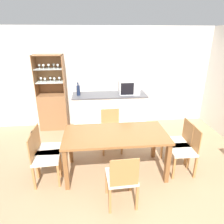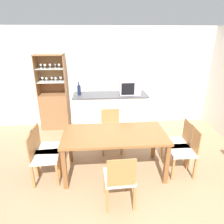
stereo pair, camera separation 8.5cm
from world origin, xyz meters
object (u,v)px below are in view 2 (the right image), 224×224
at_px(dining_table, 114,138).
at_px(dining_chair_head_far, 111,130).
at_px(display_cabinet, 55,106).
at_px(wine_bottle, 79,90).
at_px(dining_chair_head_near, 119,178).
at_px(microwave, 129,87).
at_px(dining_chair_side_right_near, 184,150).
at_px(dining_chair_side_left_far, 46,148).
at_px(dining_chair_side_right_far, 178,143).
at_px(dining_chair_side_left_near, 43,157).

height_order(dining_table, dining_chair_head_far, dining_chair_head_far).
bearing_deg(dining_table, dining_chair_head_far, 90.14).
bearing_deg(dining_table, display_cabinet, 124.83).
xyz_separation_m(dining_chair_head_far, wine_bottle, (-0.68, 0.73, 0.70)).
distance_m(dining_chair_head_near, microwave, 2.46).
bearing_deg(wine_bottle, dining_table, -65.24).
bearing_deg(dining_chair_head_far, dining_chair_head_near, 87.78).
distance_m(display_cabinet, dining_chair_side_right_near, 3.36).
bearing_deg(dining_chair_side_left_far, microwave, 131.48).
bearing_deg(dining_chair_side_right_far, microwave, 28.13).
height_order(display_cabinet, dining_chair_side_right_far, display_cabinet).
height_order(dining_chair_head_near, microwave, microwave).
xyz_separation_m(dining_table, dining_chair_side_left_near, (-1.21, -0.13, -0.22)).
distance_m(dining_table, dining_chair_side_left_far, 1.23).
distance_m(display_cabinet, wine_bottle, 1.04).
xyz_separation_m(display_cabinet, dining_chair_head_far, (1.39, -1.24, -0.14)).
distance_m(dining_table, wine_bottle, 1.70).
bearing_deg(dining_chair_side_right_far, dining_chair_side_right_near, -178.71).
relative_size(dining_chair_side_left_far, wine_bottle, 2.88).
distance_m(dining_chair_side_left_near, dining_chair_side_left_far, 0.27).
distance_m(dining_chair_side_right_near, microwave, 1.96).
bearing_deg(microwave, wine_bottle, -177.59).
bearing_deg(display_cabinet, microwave, -13.80).
distance_m(dining_chair_side_right_far, dining_chair_side_right_near, 0.26).
distance_m(dining_chair_side_left_near, wine_bottle, 1.84).
bearing_deg(dining_chair_side_right_near, dining_chair_head_near, 119.01).
xyz_separation_m(dining_chair_side_right_near, dining_chair_side_left_far, (-2.41, 0.26, 0.00)).
xyz_separation_m(dining_chair_side_left_far, dining_chair_head_near, (1.21, -0.89, 0.00)).
bearing_deg(wine_bottle, display_cabinet, 143.98).
bearing_deg(dining_chair_side_left_far, dining_chair_side_right_near, 85.71).
height_order(dining_chair_side_right_far, dining_chair_side_left_far, same).
xyz_separation_m(dining_chair_side_right_far, dining_chair_side_left_near, (-2.41, -0.26, 0.00)).
xyz_separation_m(dining_chair_side_right_near, wine_bottle, (-1.89, 1.62, 0.70)).
xyz_separation_m(dining_chair_head_far, dining_chair_side_right_near, (1.21, -0.89, 0.00)).
xyz_separation_m(dining_table, microwave, (0.50, 1.54, 0.51)).
height_order(dining_chair_head_far, wine_bottle, wine_bottle).
relative_size(dining_chair_side_right_far, wine_bottle, 2.88).
bearing_deg(dining_table, dining_chair_head_near, -89.86).
distance_m(dining_chair_side_left_near, microwave, 2.49).
distance_m(dining_chair_side_right_far, dining_chair_head_near, 1.50).
height_order(display_cabinet, dining_chair_head_near, display_cabinet).
bearing_deg(microwave, dining_chair_side_right_far, -63.16).
height_order(dining_chair_side_right_far, dining_chair_head_near, same).
distance_m(display_cabinet, dining_table, 2.44).
bearing_deg(dining_chair_head_far, wine_bottle, -49.06).
bearing_deg(display_cabinet, dining_chair_side_left_far, -84.36).
bearing_deg(dining_chair_side_right_near, dining_chair_side_left_far, 85.20).
distance_m(dining_chair_side_right_far, wine_bottle, 2.43).
height_order(dining_chair_side_left_near, dining_chair_side_left_far, same).
bearing_deg(dining_chair_head_near, display_cabinet, 114.35).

